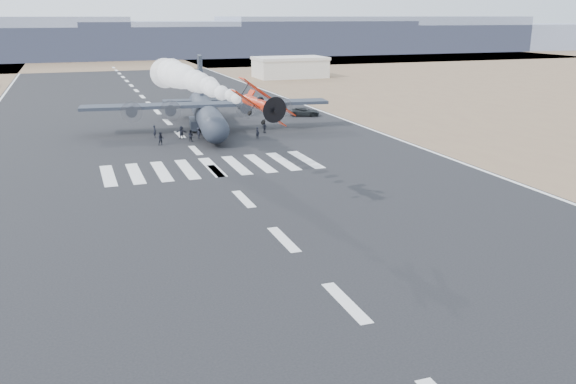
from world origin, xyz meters
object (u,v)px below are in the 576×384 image
hangar_right (290,67)px  crew_h (191,136)px  transport_aircraft (207,112)px  crew_c (199,133)px  crew_f (181,132)px  crew_a (257,133)px  crew_d (265,128)px  crew_e (225,131)px  crew_g (155,131)px  support_vehicle (305,112)px  crew_b (161,139)px  aerobatic_biplane (261,104)px

hangar_right → crew_h: (-45.42, -83.77, -2.16)m
transport_aircraft → crew_c: (-2.69, -6.85, -1.99)m
transport_aircraft → crew_f: (-5.16, -6.06, -1.90)m
crew_a → crew_d: (2.31, 3.87, -0.06)m
transport_aircraft → crew_e: transport_aircraft is taller
crew_e → crew_g: crew_e is taller
crew_e → support_vehicle: bearing=174.6°
crew_c → crew_e: crew_e is taller
hangar_right → crew_b: 98.54m
hangar_right → crew_e: size_ratio=11.21×
hangar_right → aerobatic_biplane: bearing=-110.9°
hangar_right → crew_b: hangar_right is taller
crew_d → support_vehicle: bearing=29.1°
crew_d → crew_e: crew_e is taller
hangar_right → crew_h: bearing=-118.5°
crew_a → crew_e: crew_e is taller
crew_c → crew_f: crew_f is taller
aerobatic_biplane → crew_b: (-3.67, 35.64, -9.40)m
crew_d → crew_g: 16.59m
aerobatic_biplane → crew_g: 42.83m
crew_c → crew_d: bearing=-106.9°
crew_a → crew_f: 11.19m
transport_aircraft → crew_c: transport_aircraft is taller
hangar_right → crew_h: 95.31m
transport_aircraft → crew_f: transport_aircraft is taller
crew_b → crew_d: size_ratio=1.15×
crew_e → crew_h: (-5.54, -1.80, -0.07)m
crew_h → aerobatic_biplane: bearing=135.9°
aerobatic_biplane → transport_aircraft: (5.00, 45.40, -7.48)m
crew_d → crew_c: bearing=166.7°
transport_aircraft → crew_g: 9.69m
aerobatic_biplane → crew_h: 38.07m
crew_e → crew_g: 10.42m
crew_g → transport_aircraft: bearing=-63.0°
crew_f → crew_b: bearing=-106.9°
crew_c → crew_b: bearing=92.8°
crew_g → crew_d: bearing=-93.1°
crew_f → crew_d: bearing=28.2°
support_vehicle → crew_a: (-14.10, -17.20, 0.10)m
support_vehicle → crew_a: 22.24m
crew_b → crew_e: bearing=19.0°
aerobatic_biplane → crew_f: bearing=84.4°
crew_c → crew_g: 6.77m
transport_aircraft → crew_h: (-4.26, -8.53, -1.98)m
support_vehicle → crew_g: crew_g is taller
crew_a → crew_b: crew_b is taller
crew_a → crew_g: size_ratio=0.93×
support_vehicle → crew_d: crew_d is taller
crew_a → crew_d: size_ratio=1.07×
hangar_right → transport_aircraft: transport_aircraft is taller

